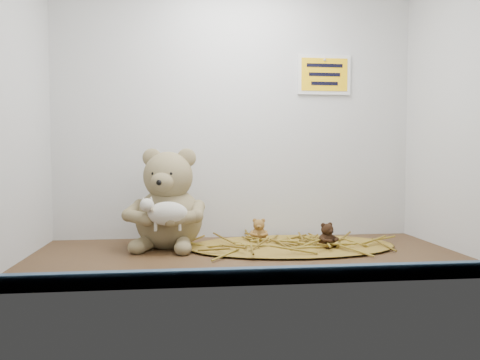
{
  "coord_description": "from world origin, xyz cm",
  "views": [
    {
      "loc": [
        -17.05,
        -126.59,
        27.56
      ],
      "look_at": [
        -1.74,
        4.26,
        20.66
      ],
      "focal_mm": 35.0,
      "sensor_mm": 36.0,
      "label": 1
    }
  ],
  "objects": [
    {
      "name": "toy_lamb",
      "position": [
        -22.01,
        3.53,
        11.48
      ],
      "size": [
        14.44,
        8.81,
        9.33
      ],
      "primitive_type": null,
      "color": "beige",
      "rests_on": "main_teddy"
    },
    {
      "name": "main_teddy",
      "position": [
        -22.01,
        14.18,
        14.86
      ],
      "size": [
        29.19,
        30.17,
        29.72
      ],
      "primitive_type": null,
      "rotation": [
        0.0,
        0.0,
        -0.23
      ],
      "color": "#928359",
      "rests_on": "shelf_floor"
    },
    {
      "name": "front_rail",
      "position": [
        0.0,
        -28.8,
        1.8
      ],
      "size": [
        119.28,
        2.2,
        3.6
      ],
      "primitive_type": "cube",
      "color": "#394F6D",
      "rests_on": "shelf_floor"
    },
    {
      "name": "wall_sign",
      "position": [
        30.0,
        29.4,
        55.0
      ],
      "size": [
        16.0,
        1.2,
        11.0
      ],
      "primitive_type": "cube",
      "color": "#E5AA0B",
      "rests_on": "back_wall"
    },
    {
      "name": "mini_teddy_brown",
      "position": [
        23.57,
        3.87,
        4.84
      ],
      "size": [
        7.8,
        7.97,
        7.25
      ],
      "primitive_type": null,
      "rotation": [
        0.0,
        0.0,
        0.4
      ],
      "color": "black",
      "rests_on": "straw_bed"
    },
    {
      "name": "mini_teddy_tan",
      "position": [
        5.49,
        15.56,
        4.79
      ],
      "size": [
        6.69,
        6.96,
        7.16
      ],
      "primitive_type": null,
      "rotation": [
        0.0,
        0.0,
        -0.16
      ],
      "color": "brown",
      "rests_on": "straw_bed"
    },
    {
      "name": "alcove_shell",
      "position": [
        0.0,
        9.0,
        45.0
      ],
      "size": [
        120.4,
        60.2,
        90.4
      ],
      "color": "#3B2214",
      "rests_on": "ground"
    },
    {
      "name": "straw_bed",
      "position": [
        14.53,
        9.72,
        0.61
      ],
      "size": [
        62.81,
        36.47,
        1.22
      ],
      "primitive_type": "ellipsoid",
      "color": "brown",
      "rests_on": "shelf_floor"
    }
  ]
}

